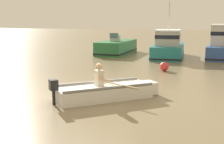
# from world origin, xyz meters

# --- Properties ---
(ground_plane) EXTENTS (120.00, 120.00, 0.00)m
(ground_plane) POSITION_xyz_m (0.00, 0.00, 0.00)
(ground_plane) COLOR #7A6B4C
(rowboat_with_person) EXTENTS (3.23, 2.87, 1.19)m
(rowboat_with_person) POSITION_xyz_m (0.53, -0.62, 0.25)
(rowboat_with_person) COLOR white
(rowboat_with_person) RESTS_ON ground
(moored_boat_green) EXTENTS (2.25, 4.76, 1.54)m
(moored_boat_green) POSITION_xyz_m (-2.27, 12.21, 0.46)
(moored_boat_green) COLOR #287042
(moored_boat_green) RESTS_ON ground
(moored_boat_teal) EXTENTS (1.97, 4.77, 3.64)m
(moored_boat_teal) POSITION_xyz_m (1.59, 10.81, 0.69)
(moored_boat_teal) COLOR #1E727A
(moored_boat_teal) RESTS_ON ground
(moored_boat_blue) EXTENTS (2.21, 4.83, 2.20)m
(moored_boat_blue) POSITION_xyz_m (4.98, 11.41, 0.81)
(moored_boat_blue) COLOR #2D519E
(moored_boat_blue) RESTS_ON ground
(mooring_buoy) EXTENTS (0.46, 0.46, 0.46)m
(mooring_buoy) POSITION_xyz_m (1.87, 5.36, 0.23)
(mooring_buoy) COLOR red
(mooring_buoy) RESTS_ON ground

